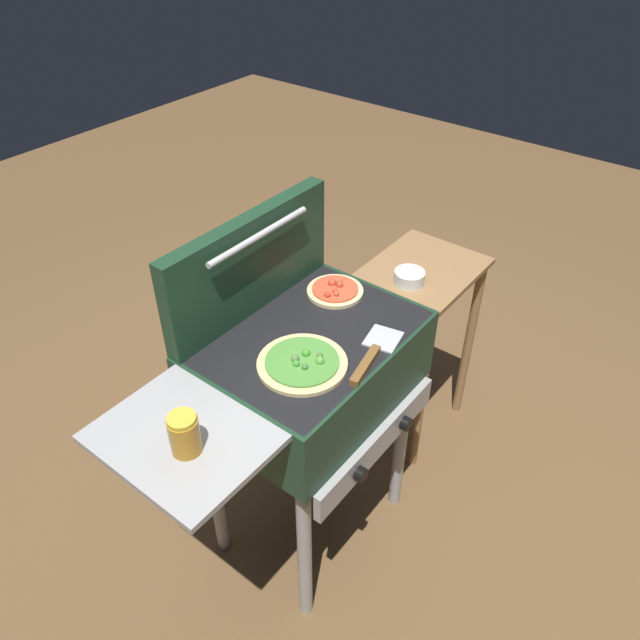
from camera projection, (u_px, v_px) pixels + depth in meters
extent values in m
plane|color=brown|center=(312.00, 521.00, 2.30)|extent=(8.00, 8.00, 0.00)
cube|color=#193823|center=(310.00, 366.00, 1.82)|extent=(0.64, 0.48, 0.24)
cube|color=black|center=(309.00, 335.00, 1.75)|extent=(0.61, 0.46, 0.01)
cube|color=#9F9F9F|center=(182.00, 438.00, 1.45)|extent=(0.32, 0.41, 0.02)
cube|color=#9F9F9F|center=(189.00, 468.00, 1.52)|extent=(0.02, 0.02, 0.24)
cube|color=#9F9F9F|center=(377.00, 444.00, 1.80)|extent=(0.58, 0.02, 0.10)
cylinder|color=black|center=(361.00, 474.00, 1.72)|extent=(0.04, 0.02, 0.04)
cylinder|color=black|center=(406.00, 424.00, 1.87)|extent=(0.04, 0.02, 0.04)
cylinder|color=#9F9F9F|center=(305.00, 552.00, 1.84)|extent=(0.04, 0.04, 0.66)
cylinder|color=#9F9F9F|center=(401.00, 442.00, 2.17)|extent=(0.04, 0.04, 0.66)
cylinder|color=#9F9F9F|center=(215.00, 487.00, 2.02)|extent=(0.04, 0.04, 0.66)
cylinder|color=#9F9F9F|center=(316.00, 395.00, 2.36)|extent=(0.04, 0.04, 0.66)
cube|color=#193823|center=(250.00, 264.00, 1.76)|extent=(0.63, 0.05, 0.30)
cylinder|color=#B7B7BC|center=(259.00, 236.00, 1.67)|extent=(0.38, 0.02, 0.02)
cylinder|color=beige|center=(335.00, 291.00, 1.90)|extent=(0.18, 0.18, 0.01)
cylinder|color=#D14C2D|center=(335.00, 289.00, 1.90)|extent=(0.14, 0.14, 0.01)
sphere|color=#A74F32|center=(340.00, 282.00, 1.91)|extent=(0.02, 0.02, 0.02)
sphere|color=#B54528|center=(340.00, 285.00, 1.90)|extent=(0.02, 0.02, 0.02)
sphere|color=#C53D27|center=(328.00, 295.00, 1.86)|extent=(0.02, 0.02, 0.02)
sphere|color=#AC5127|center=(336.00, 294.00, 1.86)|extent=(0.02, 0.02, 0.02)
sphere|color=#E6442E|center=(335.00, 290.00, 1.88)|extent=(0.02, 0.02, 0.02)
sphere|color=#C84630|center=(332.00, 283.00, 1.91)|extent=(0.03, 0.03, 0.03)
cylinder|color=#E0C17F|center=(302.00, 364.00, 1.64)|extent=(0.24, 0.24, 0.01)
cylinder|color=#4C8C38|center=(302.00, 361.00, 1.63)|extent=(0.20, 0.20, 0.01)
sphere|color=green|center=(306.00, 353.00, 1.65)|extent=(0.02, 0.02, 0.02)
sphere|color=#56783B|center=(295.00, 359.00, 1.63)|extent=(0.02, 0.02, 0.02)
sphere|color=#469534|center=(296.00, 364.00, 1.61)|extent=(0.02, 0.02, 0.02)
sphere|color=#46763E|center=(305.00, 367.00, 1.60)|extent=(0.02, 0.02, 0.02)
sphere|color=#57A13F|center=(320.00, 361.00, 1.62)|extent=(0.02, 0.02, 0.02)
sphere|color=#4F6C36|center=(320.00, 356.00, 1.64)|extent=(0.02, 0.02, 0.02)
cylinder|color=#B77A1E|center=(185.00, 435.00, 1.39)|extent=(0.07, 0.07, 0.10)
cylinder|color=gold|center=(181.00, 419.00, 1.35)|extent=(0.07, 0.07, 0.01)
cube|color=#B7BABF|center=(383.00, 339.00, 1.72)|extent=(0.12, 0.11, 0.01)
cube|color=brown|center=(365.00, 365.00, 1.63)|extent=(0.16, 0.06, 0.02)
cube|color=olive|center=(423.00, 270.00, 2.23)|extent=(0.44, 0.36, 0.02)
cylinder|color=olive|center=(421.00, 395.00, 2.28)|extent=(0.04, 0.04, 0.76)
cylinder|color=olive|center=(468.00, 343.00, 2.52)|extent=(0.04, 0.04, 0.76)
cylinder|color=olive|center=(355.00, 362.00, 2.43)|extent=(0.04, 0.04, 0.76)
cylinder|color=olive|center=(406.00, 316.00, 2.67)|extent=(0.04, 0.04, 0.76)
cylinder|color=silver|center=(409.00, 277.00, 2.14)|extent=(0.11, 0.11, 0.04)
cylinder|color=#996B47|center=(409.00, 279.00, 2.14)|extent=(0.09, 0.09, 0.02)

